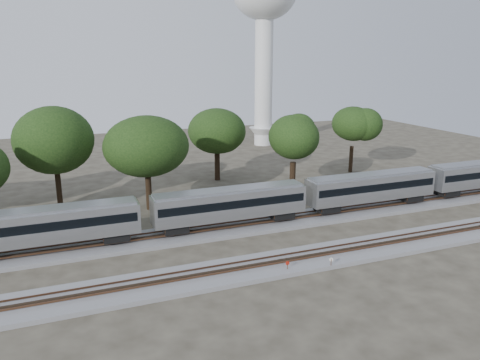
{
  "coord_description": "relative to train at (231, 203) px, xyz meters",
  "views": [
    {
      "loc": [
        -12.17,
        -39.03,
        18.37
      ],
      "look_at": [
        5.04,
        5.0,
        5.86
      ],
      "focal_mm": 35.0,
      "sensor_mm": 36.0,
      "label": 1
    }
  ],
  "objects": [
    {
      "name": "ground",
      "position": [
        -4.43,
        -6.0,
        -3.13
      ],
      "size": [
        160.0,
        160.0,
        0.0
      ],
      "primitive_type": "plane",
      "color": "#383328",
      "rests_on": "ground"
    },
    {
      "name": "track_far",
      "position": [
        -4.43,
        -0.0,
        -2.93
      ],
      "size": [
        160.0,
        5.0,
        0.73
      ],
      "color": "slate",
      "rests_on": "ground"
    },
    {
      "name": "track_near",
      "position": [
        -4.43,
        -10.0,
        -2.93
      ],
      "size": [
        160.0,
        5.0,
        0.73
      ],
      "color": "slate",
      "rests_on": "ground"
    },
    {
      "name": "train",
      "position": [
        0.0,
        0.0,
        0.0
      ],
      "size": [
        87.78,
        3.02,
        4.46
      ],
      "color": "#B7B9BF",
      "rests_on": "ground"
    },
    {
      "name": "switch_stand_red",
      "position": [
        0.9,
        -11.64,
        -2.41
      ],
      "size": [
        0.36,
        0.07,
        1.12
      ],
      "rotation": [
        0.0,
        0.0,
        0.03
      ],
      "color": "#512D19",
      "rests_on": "ground"
    },
    {
      "name": "switch_stand_white",
      "position": [
        4.84,
        -12.4,
        -2.4
      ],
      "size": [
        0.36,
        0.13,
        1.14
      ],
      "rotation": [
        0.0,
        0.0,
        -0.27
      ],
      "color": "#512D19",
      "rests_on": "ground"
    },
    {
      "name": "switch_lever",
      "position": [
        0.38,
        -11.96,
        -2.98
      ],
      "size": [
        0.58,
        0.46,
        0.3
      ],
      "primitive_type": "cube",
      "rotation": [
        0.0,
        0.0,
        0.38
      ],
      "color": "#512D19",
      "rests_on": "ground"
    },
    {
      "name": "water_tower",
      "position": [
        24.16,
        45.72,
        23.8
      ],
      "size": [
        13.13,
        13.13,
        36.36
      ],
      "color": "silver",
      "rests_on": "ground"
    },
    {
      "name": "tree_3",
      "position": [
        -17.25,
        14.59,
        5.53
      ],
      "size": [
        8.82,
        8.82,
        12.43
      ],
      "color": "black",
      "rests_on": "ground"
    },
    {
      "name": "tree_4",
      "position": [
        -6.95,
        10.57,
        4.78
      ],
      "size": [
        8.06,
        8.06,
        11.36
      ],
      "color": "black",
      "rests_on": "ground"
    },
    {
      "name": "tree_5",
      "position": [
        5.47,
        20.97,
        4.42
      ],
      "size": [
        7.7,
        7.7,
        10.85
      ],
      "color": "black",
      "rests_on": "ground"
    },
    {
      "name": "tree_6",
      "position": [
        13.35,
        11.36,
        4.53
      ],
      "size": [
        7.81,
        7.81,
        11.01
      ],
      "color": "black",
      "rests_on": "ground"
    },
    {
      "name": "tree_7",
      "position": [
        27.51,
        17.93,
        4.78
      ],
      "size": [
        8.06,
        8.06,
        11.37
      ],
      "color": "black",
      "rests_on": "ground"
    }
  ]
}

